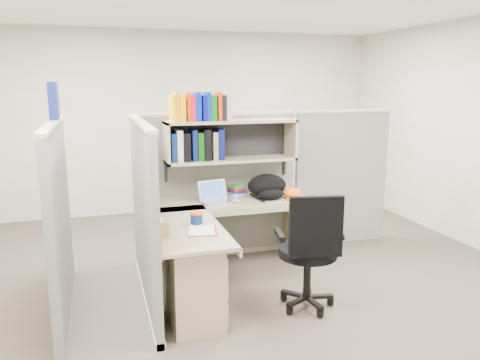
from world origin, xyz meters
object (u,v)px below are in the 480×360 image
object	(u,v)px
task_chair	(309,269)
desk	(206,259)
laptop	(217,192)
snack_canister	(196,218)
backpack	(269,187)

from	to	relation	value
task_chair	desk	bearing A→B (deg)	158.15
laptop	task_chair	world-z (taller)	task_chair
desk	task_chair	world-z (taller)	task_chair
desk	laptop	xyz separation A→B (m)	(0.30, 0.79, 0.40)
task_chair	laptop	bearing A→B (deg)	115.08
desk	snack_canister	bearing A→B (deg)	119.46
laptop	snack_canister	bearing A→B (deg)	-128.68
desk	task_chair	distance (m)	0.89
laptop	task_chair	bearing A→B (deg)	-76.14
snack_canister	task_chair	bearing A→B (deg)	-26.27
desk	snack_canister	size ratio (longest dim) A/B	15.73
snack_canister	laptop	bearing A→B (deg)	62.54
snack_canister	desk	bearing A→B (deg)	-60.54
backpack	snack_canister	xyz separation A→B (m)	(-0.93, -0.70, -0.07)
laptop	backpack	xyz separation A→B (m)	(0.58, 0.01, 0.01)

